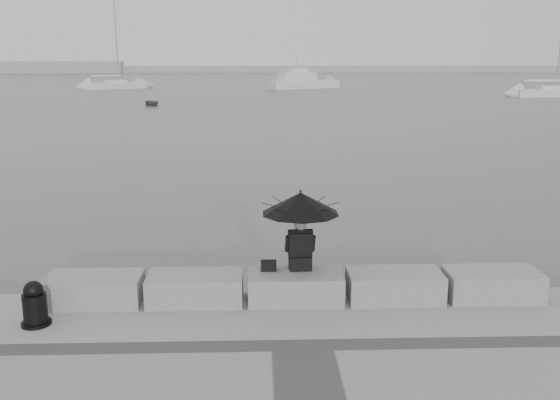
{
  "coord_description": "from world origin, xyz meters",
  "views": [
    {
      "loc": [
        -0.61,
        -10.43,
        4.62
      ],
      "look_at": [
        -0.14,
        3.0,
        1.47
      ],
      "focal_mm": 40.0,
      "sensor_mm": 36.0,
      "label": 1
    }
  ],
  "objects_px": {
    "sailboat_right": "(551,92)",
    "motor_cruiser": "(304,82)",
    "seated_person": "(300,211)",
    "dinghy": "(151,103)",
    "sailboat_left": "(115,85)",
    "mooring_bollard": "(35,307)"
  },
  "relations": [
    {
      "from": "motor_cruiser",
      "to": "dinghy",
      "type": "distance_m",
      "value": 32.98
    },
    {
      "from": "mooring_bollard",
      "to": "motor_cruiser",
      "type": "distance_m",
      "value": 78.96
    },
    {
      "from": "mooring_bollard",
      "to": "dinghy",
      "type": "bearing_deg",
      "value": 97.4
    },
    {
      "from": "seated_person",
      "to": "mooring_bollard",
      "type": "height_order",
      "value": "seated_person"
    },
    {
      "from": "seated_person",
      "to": "motor_cruiser",
      "type": "distance_m",
      "value": 77.49
    },
    {
      "from": "dinghy",
      "to": "seated_person",
      "type": "bearing_deg",
      "value": -99.91
    },
    {
      "from": "mooring_bollard",
      "to": "sailboat_left",
      "type": "bearing_deg",
      "value": 101.62
    },
    {
      "from": "seated_person",
      "to": "motor_cruiser",
      "type": "height_order",
      "value": "motor_cruiser"
    },
    {
      "from": "seated_person",
      "to": "dinghy",
      "type": "distance_m",
      "value": 49.75
    },
    {
      "from": "mooring_bollard",
      "to": "sailboat_right",
      "type": "height_order",
      "value": "sailboat_right"
    },
    {
      "from": "sailboat_left",
      "to": "dinghy",
      "type": "distance_m",
      "value": 30.09
    },
    {
      "from": "seated_person",
      "to": "sailboat_left",
      "type": "bearing_deg",
      "value": 100.87
    },
    {
      "from": "mooring_bollard",
      "to": "sailboat_left",
      "type": "relative_size",
      "value": 0.06
    },
    {
      "from": "sailboat_right",
      "to": "motor_cruiser",
      "type": "bearing_deg",
      "value": 143.5
    },
    {
      "from": "motor_cruiser",
      "to": "dinghy",
      "type": "relative_size",
      "value": 3.72
    },
    {
      "from": "seated_person",
      "to": "sailboat_right",
      "type": "xyz_separation_m",
      "value": [
        32.02,
        59.11,
        -1.52
      ]
    },
    {
      "from": "seated_person",
      "to": "sailboat_right",
      "type": "distance_m",
      "value": 67.24
    },
    {
      "from": "sailboat_right",
      "to": "dinghy",
      "type": "distance_m",
      "value": 43.94
    },
    {
      "from": "mooring_bollard",
      "to": "sailboat_right",
      "type": "xyz_separation_m",
      "value": [
        36.2,
        60.19,
        -0.29
      ]
    },
    {
      "from": "sailboat_left",
      "to": "sailboat_right",
      "type": "height_order",
      "value": "same"
    },
    {
      "from": "mooring_bollard",
      "to": "sailboat_left",
      "type": "distance_m",
      "value": 79.78
    },
    {
      "from": "motor_cruiser",
      "to": "sailboat_right",
      "type": "bearing_deg",
      "value": -59.68
    }
  ]
}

